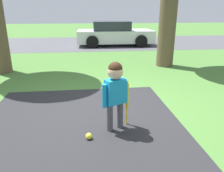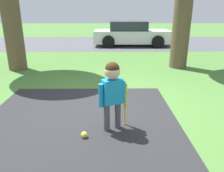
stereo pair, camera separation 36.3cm
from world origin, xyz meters
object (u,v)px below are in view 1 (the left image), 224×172
at_px(sports_ball, 89,136).
at_px(baseball_bat, 127,97).
at_px(parked_car, 114,34).
at_px(child, 115,87).
at_px(fire_hydrant, 0,50).

bearing_deg(sports_ball, baseball_bat, 31.52).
distance_m(baseball_bat, sports_ball, 0.84).
distance_m(sports_ball, parked_car, 9.23).
bearing_deg(child, parked_car, 58.17).
height_order(child, baseball_bat, child).
relative_size(fire_hydrant, parked_car, 0.16).
xyz_separation_m(sports_ball, fire_hydrant, (-3.34, 6.23, 0.26)).
bearing_deg(child, sports_ball, -173.42).
xyz_separation_m(sports_ball, parked_car, (1.52, 9.09, 0.55)).
xyz_separation_m(baseball_bat, fire_hydrant, (-3.96, 5.85, -0.16)).
xyz_separation_m(baseball_bat, parked_car, (0.90, 8.71, 0.13)).
relative_size(baseball_bat, sports_ball, 7.52).
bearing_deg(parked_car, fire_hydrant, -148.67).
distance_m(child, fire_hydrant, 7.07).
bearing_deg(baseball_bat, parked_car, 84.09).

